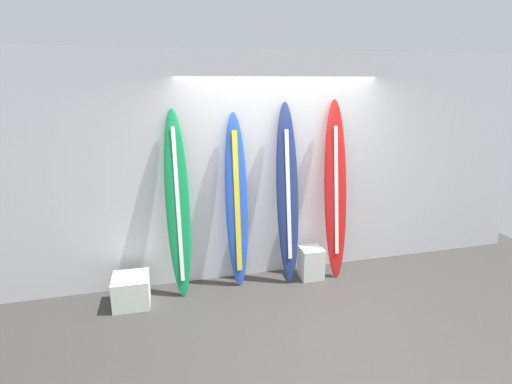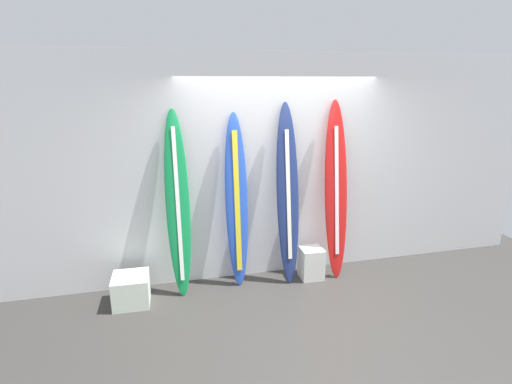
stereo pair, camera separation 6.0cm
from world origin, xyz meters
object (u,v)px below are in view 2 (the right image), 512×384
object	(u,v)px
surfboard_emerald	(178,206)
display_block_center	(131,290)
surfboard_crimson	(336,192)
surfboard_cobalt	(237,203)
display_block_left	(311,263)
surfboard_navy	(288,195)

from	to	relation	value
surfboard_emerald	display_block_center	size ratio (longest dim) A/B	5.28
surfboard_emerald	surfboard_crimson	world-z (taller)	surfboard_crimson
surfboard_emerald	surfboard_cobalt	xyz separation A→B (m)	(0.70, 0.04, -0.02)
display_block_left	surfboard_navy	bearing A→B (deg)	169.07
surfboard_navy	display_block_left	distance (m)	0.96
surfboard_cobalt	surfboard_emerald	bearing A→B (deg)	-176.53
surfboard_navy	surfboard_crimson	distance (m)	0.63
display_block_left	display_block_center	xyz separation A→B (m)	(-2.21, -0.09, -0.03)
surfboard_cobalt	surfboard_navy	bearing A→B (deg)	-5.25
surfboard_cobalt	surfboard_crimson	distance (m)	1.26
surfboard_emerald	display_block_left	distance (m)	1.85
surfboard_crimson	display_block_left	distance (m)	0.96
surfboard_cobalt	display_block_center	bearing A→B (deg)	-170.53
surfboard_emerald	surfboard_navy	world-z (taller)	surfboard_navy
surfboard_emerald	display_block_center	world-z (taller)	surfboard_emerald
surfboard_navy	display_block_left	size ratio (longest dim) A/B	5.53
surfboard_navy	surfboard_emerald	bearing A→B (deg)	179.35
surfboard_emerald	surfboard_cobalt	world-z (taller)	surfboard_emerald
surfboard_emerald	display_block_left	xyz separation A→B (m)	(1.63, -0.08, -0.86)
surfboard_crimson	display_block_left	xyz separation A→B (m)	(-0.32, -0.06, -0.90)
display_block_center	surfboard_cobalt	bearing A→B (deg)	9.47
surfboard_emerald	surfboard_cobalt	bearing A→B (deg)	3.47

